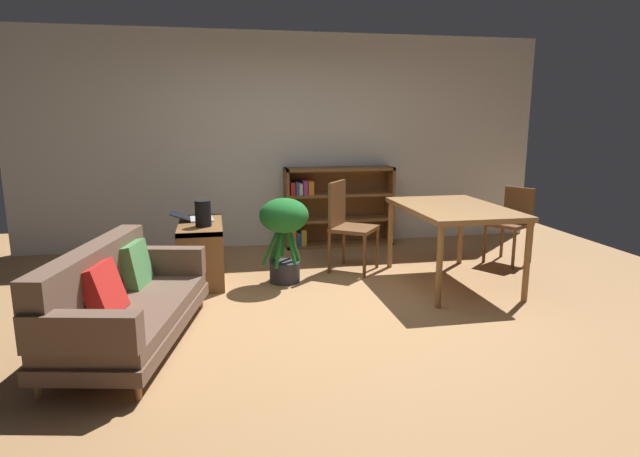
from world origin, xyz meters
The scene contains 11 objects.
ground_plane centered at (0.00, 0.00, 0.00)m, with size 8.16×8.16×0.00m, color #A87A4C.
back_wall_panel centered at (0.00, 2.70, 1.35)m, with size 6.80×0.10×2.70m, color silver.
fabric_couch centered at (-1.65, -0.29, 0.34)m, with size 1.07×1.84×0.74m.
media_console centered at (-1.10, 1.25, 0.30)m, with size 0.44×1.01×0.60m.
open_laptop centered at (-1.17, 1.43, 0.62)m, with size 0.46×0.33×0.10m.
desk_speaker centered at (-1.06, 1.08, 0.73)m, with size 0.16×0.16×0.26m.
potted_floor_plant centered at (-0.27, 1.01, 0.57)m, with size 0.50×0.53×0.86m.
dining_table centered at (1.38, 0.65, 0.72)m, with size 0.94×1.43×0.79m.
dining_chair_near centered at (2.41, 1.27, 0.49)m, with size 0.57×0.56×0.86m.
dining_chair_far centered at (0.46, 1.31, 0.54)m, with size 0.62×0.62×0.98m.
bookshelf centered at (0.56, 2.51, 0.51)m, with size 1.41×0.35×1.02m.
Camera 1 is at (-0.93, -4.20, 1.65)m, focal length 29.85 mm.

